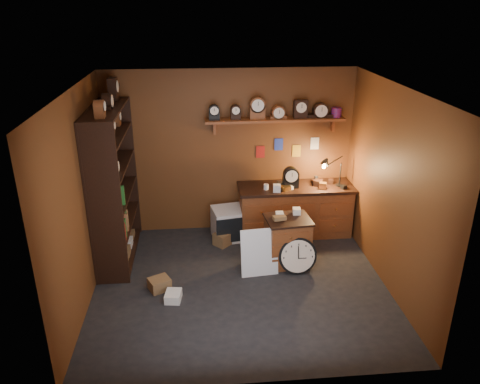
% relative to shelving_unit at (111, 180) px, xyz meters
% --- Properties ---
extents(floor, '(4.00, 4.00, 0.00)m').
position_rel_shelving_unit_xyz_m(floor, '(1.79, -0.98, -1.25)').
color(floor, black).
rests_on(floor, ground).
extents(room_shell, '(4.02, 3.62, 2.71)m').
position_rel_shelving_unit_xyz_m(room_shell, '(1.84, -0.87, 0.47)').
color(room_shell, brown).
rests_on(room_shell, ground).
extents(shelving_unit, '(0.47, 1.60, 2.58)m').
position_rel_shelving_unit_xyz_m(shelving_unit, '(0.00, 0.00, 0.00)').
color(shelving_unit, black).
rests_on(shelving_unit, ground).
extents(workbench, '(1.88, 0.66, 1.36)m').
position_rel_shelving_unit_xyz_m(workbench, '(2.84, 0.49, -0.78)').
color(workbench, brown).
rests_on(workbench, ground).
extents(low_cabinet, '(0.69, 0.60, 0.82)m').
position_rel_shelving_unit_xyz_m(low_cabinet, '(2.54, -0.45, -0.85)').
color(low_cabinet, brown).
rests_on(low_cabinet, ground).
extents(big_round_clock, '(0.55, 0.18, 0.55)m').
position_rel_shelving_unit_xyz_m(big_round_clock, '(2.64, -0.73, -0.98)').
color(big_round_clock, black).
rests_on(big_round_clock, ground).
extents(white_panel, '(0.55, 0.20, 0.71)m').
position_rel_shelving_unit_xyz_m(white_panel, '(2.09, -0.72, -1.25)').
color(white_panel, silver).
rests_on(white_panel, ground).
extents(mini_fridge, '(0.58, 0.59, 0.52)m').
position_rel_shelving_unit_xyz_m(mini_fridge, '(1.73, 0.41, -0.99)').
color(mini_fridge, silver).
rests_on(mini_fridge, ground).
extents(floor_box_a, '(0.34, 0.33, 0.17)m').
position_rel_shelving_unit_xyz_m(floor_box_a, '(0.68, -0.99, -1.17)').
color(floor_box_a, brown).
rests_on(floor_box_a, ground).
extents(floor_box_b, '(0.23, 0.27, 0.12)m').
position_rel_shelving_unit_xyz_m(floor_box_b, '(0.88, -1.25, -1.19)').
color(floor_box_b, white).
rests_on(floor_box_b, ground).
extents(floor_box_c, '(0.35, 0.35, 0.20)m').
position_rel_shelving_unit_xyz_m(floor_box_c, '(1.63, 0.20, -1.15)').
color(floor_box_c, brown).
rests_on(floor_box_c, ground).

